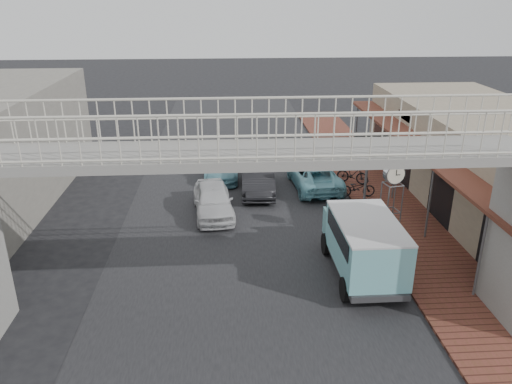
{
  "coord_description": "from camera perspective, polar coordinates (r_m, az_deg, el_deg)",
  "views": [
    {
      "loc": [
        -0.71,
        -15.8,
        8.82
      ],
      "look_at": [
        0.41,
        1.81,
        1.8
      ],
      "focal_mm": 35.0,
      "sensor_mm": 36.0,
      "label": 1
    }
  ],
  "objects": [
    {
      "name": "motorcycle_far",
      "position": [
        25.03,
        10.98,
        2.03
      ],
      "size": [
        1.59,
        1.14,
        0.94
      ],
      "primitive_type": "imported",
      "rotation": [
        0.0,
        0.0,
        1.08
      ],
      "color": "black",
      "rests_on": "sidewalk"
    },
    {
      "name": "angkot_curb",
      "position": [
        24.39,
        6.67,
        1.91
      ],
      "size": [
        2.36,
        4.65,
        1.26
      ],
      "primitive_type": "imported",
      "rotation": [
        0.0,
        0.0,
        3.2
      ],
      "color": "#72B9C6",
      "rests_on": "ground"
    },
    {
      "name": "footbridge",
      "position": [
        13.1,
        -0.19,
        -3.82
      ],
      "size": [
        16.4,
        2.4,
        6.34
      ],
      "color": "gray",
      "rests_on": "ground"
    },
    {
      "name": "angkot_far",
      "position": [
        25.72,
        -3.98,
        2.98
      ],
      "size": [
        1.72,
        4.12,
        1.19
      ],
      "primitive_type": "imported",
      "rotation": [
        0.0,
        0.0,
        -0.01
      ],
      "color": "#69A7B7",
      "rests_on": "ground"
    },
    {
      "name": "ground",
      "position": [
        18.11,
        -0.95,
        -7.46
      ],
      "size": [
        120.0,
        120.0,
        0.0
      ],
      "primitive_type": "plane",
      "color": "black",
      "rests_on": "ground"
    },
    {
      "name": "motorcycle_near",
      "position": [
        23.38,
        11.49,
        0.47
      ],
      "size": [
        1.66,
        0.62,
        0.86
      ],
      "primitive_type": "imported",
      "rotation": [
        0.0,
        0.0,
        1.54
      ],
      "color": "black",
      "rests_on": "sidewalk"
    },
    {
      "name": "white_hatchback",
      "position": [
        21.29,
        -4.92,
        -0.91
      ],
      "size": [
        1.98,
        4.08,
        1.34
      ],
      "primitive_type": "imported",
      "rotation": [
        0.0,
        0.0,
        0.1
      ],
      "color": "silver",
      "rests_on": "ground"
    },
    {
      "name": "road_strip",
      "position": [
        18.11,
        -0.95,
        -7.45
      ],
      "size": [
        10.0,
        60.0,
        0.01
      ],
      "primitive_type": "cube",
      "color": "black",
      "rests_on": "ground"
    },
    {
      "name": "angkot_van",
      "position": [
        16.75,
        12.25,
        -5.33
      ],
      "size": [
        2.03,
        4.36,
        2.13
      ],
      "rotation": [
        0.0,
        0.0,
        0.0
      ],
      "color": "black",
      "rests_on": "ground"
    },
    {
      "name": "dark_sedan",
      "position": [
        23.77,
        0.21,
        1.74
      ],
      "size": [
        1.67,
        4.37,
        1.42
      ],
      "primitive_type": "imported",
      "rotation": [
        0.0,
        0.0,
        -0.04
      ],
      "color": "black",
      "rests_on": "ground"
    },
    {
      "name": "arrow_sign",
      "position": [
        21.47,
        14.91,
        4.92
      ],
      "size": [
        2.04,
        1.3,
        3.46
      ],
      "rotation": [
        0.0,
        0.0,
        0.09
      ],
      "color": "#59595B",
      "rests_on": "sidewalk"
    },
    {
      "name": "street_clock",
      "position": [
        18.57,
        15.46,
        1.6
      ],
      "size": [
        0.8,
        0.69,
        3.12
      ],
      "rotation": [
        0.0,
        0.0,
        0.18
      ],
      "color": "#59595B",
      "rests_on": "sidewalk"
    },
    {
      "name": "shophouse_row",
      "position": [
        23.98,
        25.72,
        2.99
      ],
      "size": [
        7.2,
        18.0,
        4.0
      ],
      "color": "gray",
      "rests_on": "ground"
    },
    {
      "name": "sidewalk",
      "position": [
        21.96,
        15.86,
        -2.73
      ],
      "size": [
        3.0,
        40.0,
        0.1
      ],
      "primitive_type": "cube",
      "color": "brown",
      "rests_on": "ground"
    }
  ]
}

